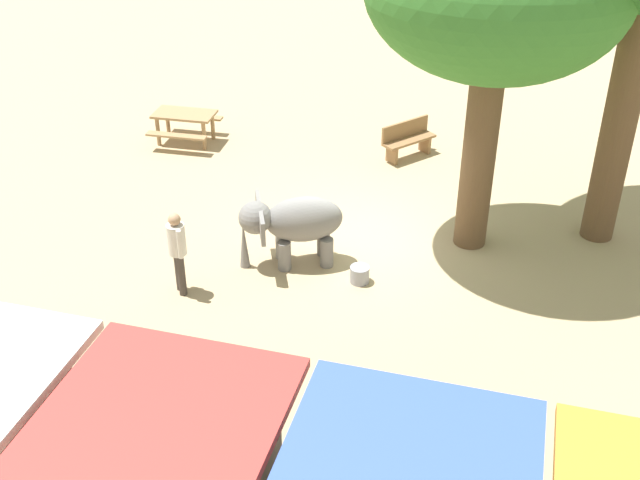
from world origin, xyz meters
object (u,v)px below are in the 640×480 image
person_handler (177,247)px  feed_bucket (360,274)px  wooden_bench (407,139)px  elephant (293,223)px  picnic_table_near (185,120)px

person_handler → feed_bucket: bearing=-19.0°
wooden_bench → elephant: bearing=25.3°
elephant → feed_bucket: (-1.37, 0.30, -0.72)m
elephant → picnic_table_near: bearing=-71.1°
elephant → picnic_table_near: elephant is taller
elephant → person_handler: person_handler is taller
elephant → wooden_bench: bearing=-127.3°
person_handler → wooden_bench: (-2.91, -6.71, -0.48)m
person_handler → picnic_table_near: 6.58m
wooden_bench → picnic_table_near: bearing=-44.5°
person_handler → elephant: bearing=1.5°
person_handler → picnic_table_near: bearing=72.9°
elephant → person_handler: size_ratio=1.21×
picnic_table_near → feed_bucket: picnic_table_near is taller
elephant → wooden_bench: size_ratio=1.46×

